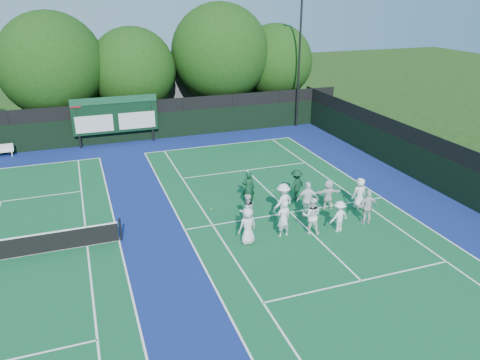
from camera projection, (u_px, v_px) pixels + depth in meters
name	position (u px, v px, depth m)	size (l,w,h in m)	color
ground	(299.00, 221.00, 22.85)	(120.00, 120.00, 0.00)	#1D3B10
court_apron	(174.00, 232.00, 21.85)	(34.00, 32.00, 0.01)	navy
near_court	(290.00, 212.00, 23.72)	(11.05, 23.85, 0.01)	#11572E
back_fence	(130.00, 124.00, 34.43)	(34.00, 0.08, 3.00)	black
divider_fence_right	(438.00, 167.00, 26.02)	(0.08, 32.00, 3.00)	black
scoreboard	(115.00, 115.00, 33.44)	(6.00, 0.21, 3.55)	black
clubhouse	(162.00, 91.00, 42.42)	(18.00, 6.00, 4.00)	#59595E
light_pole_right	(300.00, 48.00, 36.52)	(1.20, 0.30, 10.12)	black
bench	(3.00, 150.00, 31.52)	(1.39, 0.40, 0.87)	silver
tree_b	(54.00, 68.00, 34.64)	(7.78, 7.78, 9.25)	black
tree_c	(135.00, 72.00, 36.72)	(6.68, 6.68, 8.01)	black
tree_d	(222.00, 56.00, 38.60)	(8.05, 8.05, 9.71)	black
tree_e	(276.00, 63.00, 40.46)	(6.38, 6.38, 7.97)	black
tennis_ball_1	(327.00, 202.00, 24.82)	(0.07, 0.07, 0.07)	yellow
tennis_ball_3	(211.00, 209.00, 24.06)	(0.07, 0.07, 0.07)	yellow
tennis_ball_4	(272.00, 190.00, 26.31)	(0.07, 0.07, 0.07)	yellow
tennis_ball_5	(332.00, 203.00, 24.68)	(0.07, 0.07, 0.07)	yellow
player_front_0	(248.00, 226.00, 20.53)	(0.85, 0.55, 1.73)	silver
player_front_1	(283.00, 219.00, 21.15)	(0.65, 0.43, 1.78)	white
player_front_2	(312.00, 216.00, 21.39)	(0.87, 0.68, 1.80)	white
player_front_3	(339.00, 216.00, 21.64)	(0.98, 0.56, 1.52)	white
player_front_4	(368.00, 207.00, 22.30)	(1.02, 0.43, 1.74)	silver
player_back_0	(247.00, 211.00, 21.99)	(0.82, 0.64, 1.69)	silver
player_back_1	(283.00, 202.00, 22.76)	(1.20, 0.69, 1.85)	white
player_back_2	(308.00, 200.00, 22.92)	(1.10, 0.46, 1.87)	white
player_back_3	(328.00, 194.00, 23.91)	(1.47, 0.47, 1.58)	white
player_back_4	(360.00, 193.00, 23.97)	(0.80, 0.52, 1.63)	white
coach_left	(248.00, 188.00, 24.34)	(0.66, 0.43, 1.82)	#0F381F
coach_right	(296.00, 185.00, 24.88)	(1.11, 0.64, 1.72)	#0E351E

